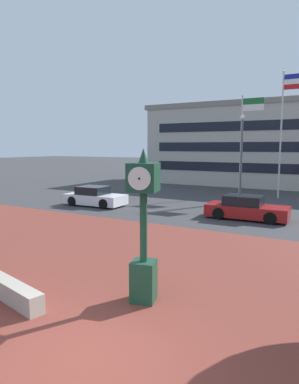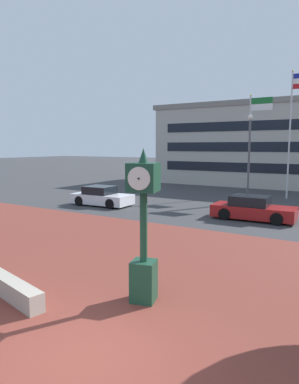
% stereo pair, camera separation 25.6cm
% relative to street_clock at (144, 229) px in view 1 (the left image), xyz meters
% --- Properties ---
extents(ground_plane, '(200.00, 200.00, 0.00)m').
position_rel_street_clock_xyz_m(ground_plane, '(0.27, -2.70, -1.89)').
color(ground_plane, '#38383A').
extents(plaza_brick_paving, '(44.00, 14.67, 0.01)m').
position_rel_street_clock_xyz_m(plaza_brick_paving, '(0.27, 0.64, -1.89)').
color(plaza_brick_paving, brown).
rests_on(plaza_brick_paving, ground).
extents(planter_wall, '(3.21, 1.09, 0.50)m').
position_rel_street_clock_xyz_m(planter_wall, '(-3.24, -1.62, -1.64)').
color(planter_wall, '#ADA393').
rests_on(planter_wall, ground).
extents(street_clock, '(0.86, 0.88, 3.89)m').
position_rel_street_clock_xyz_m(street_clock, '(0.00, 0.00, 0.00)').
color(street_clock, '#19422D').
rests_on(street_clock, ground).
extents(car_street_mid, '(4.37, 1.96, 1.28)m').
position_rel_street_clock_xyz_m(car_street_mid, '(-0.36, 11.50, -1.32)').
color(car_street_mid, maroon).
rests_on(car_street_mid, ground).
extents(car_street_far, '(4.11, 2.08, 1.28)m').
position_rel_street_clock_xyz_m(car_street_far, '(-10.25, 10.87, -1.32)').
color(car_street_far, silver).
rests_on(car_street_far, ground).
extents(flagpole_primary, '(1.73, 0.14, 7.90)m').
position_rel_street_clock_xyz_m(flagpole_primary, '(-2.99, 20.50, 2.85)').
color(flagpole_primary, silver).
rests_on(flagpole_primary, ground).
extents(flagpole_secondary, '(1.75, 0.14, 9.41)m').
position_rel_street_clock_xyz_m(flagpole_secondary, '(-0.02, 20.50, 3.75)').
color(flagpole_secondary, silver).
rests_on(flagpole_secondary, ground).
extents(street_lamp_post, '(0.36, 0.36, 6.08)m').
position_rel_street_clock_xyz_m(street_lamp_post, '(-2.23, 17.13, 1.87)').
color(street_lamp_post, '#4C4C51').
rests_on(street_lamp_post, ground).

